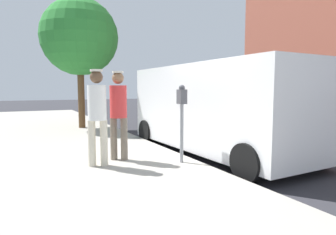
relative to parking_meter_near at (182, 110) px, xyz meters
name	(u,v)px	position (x,y,z in m)	size (l,w,h in m)	color
ground_plane	(234,161)	(-1.35, -0.04, -1.18)	(80.00, 80.00, 0.00)	#2D2D33
sidewalk_slab	(67,181)	(2.15, -0.04, -1.11)	(5.00, 32.00, 0.15)	#9E998E
parking_meter_near	(182,110)	(0.00, 0.00, 0.00)	(0.14, 0.18, 1.52)	gray
pedestrian_in_red	(118,109)	(1.03, -0.76, 0.01)	(0.34, 0.34, 1.79)	#726656
pedestrian_in_white	(97,111)	(1.53, -0.47, 0.01)	(0.35, 0.34, 1.79)	beige
parked_van	(217,107)	(-1.50, -0.89, -0.03)	(2.29, 5.27, 2.15)	white
street_tree	(80,37)	(0.78, -6.17, 2.28)	(2.78, 2.78, 4.71)	brown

